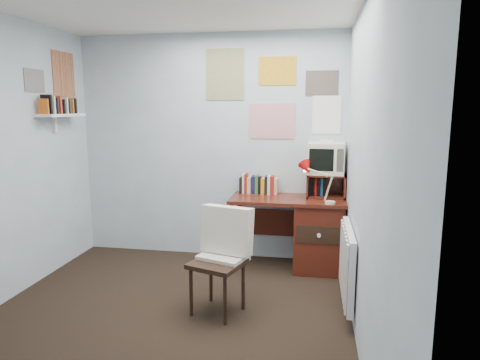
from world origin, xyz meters
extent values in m
plane|color=black|center=(0.00, 0.00, 0.00)|extent=(3.50, 3.50, 0.00)
cube|color=silver|center=(0.00, 1.75, 1.25)|extent=(3.00, 0.02, 2.50)
cube|color=silver|center=(1.50, 0.00, 1.25)|extent=(0.02, 3.50, 2.50)
cube|color=#501D12|center=(0.90, 1.48, 0.74)|extent=(1.20, 0.55, 0.03)
cube|color=#501D12|center=(1.23, 1.48, 0.36)|extent=(0.50, 0.50, 0.72)
cylinder|color=#501D12|center=(0.34, 1.24, 0.36)|extent=(0.04, 0.04, 0.72)
cylinder|color=#501D12|center=(0.34, 1.71, 0.36)|extent=(0.04, 0.04, 0.72)
cube|color=#501D12|center=(0.65, 1.73, 0.42)|extent=(0.64, 0.02, 0.30)
cube|color=black|center=(0.40, 0.34, 0.43)|extent=(0.55, 0.54, 0.85)
cube|color=red|center=(1.33, 1.26, 0.94)|extent=(0.29, 0.26, 0.37)
cube|color=#501D12|center=(1.29, 1.59, 0.89)|extent=(0.40, 0.30, 0.25)
cube|color=beige|center=(1.28, 1.61, 1.19)|extent=(0.38, 0.35, 0.35)
cube|color=#501D12|center=(0.66, 1.66, 0.87)|extent=(0.60, 0.14, 0.22)
cube|color=white|center=(1.46, 0.55, 0.42)|extent=(0.09, 0.80, 0.60)
cube|color=white|center=(-1.40, 1.10, 1.62)|extent=(0.20, 0.62, 0.24)
cube|color=white|center=(0.70, 1.74, 1.85)|extent=(1.20, 0.01, 0.90)
cube|color=white|center=(-1.49, 1.10, 2.00)|extent=(0.01, 0.70, 0.60)
camera|label=1|loc=(1.15, -2.93, 1.70)|focal=32.00mm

